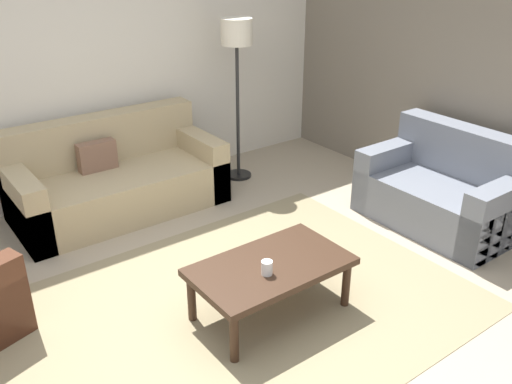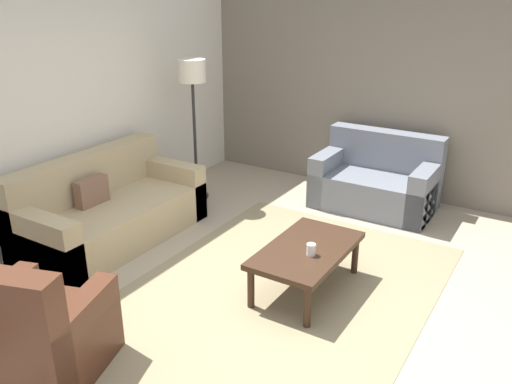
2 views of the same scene
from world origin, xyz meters
The scene contains 9 objects.
ground_plane centered at (0.00, 0.00, 0.00)m, with size 8.00×8.00×0.00m, color tan.
rear_partition centered at (0.00, 2.60, 1.40)m, with size 6.00×0.12×2.80m, color silver.
stone_feature_panel centered at (3.00, 0.00, 1.40)m, with size 0.12×5.20×2.80m, color slate.
area_rug centered at (0.00, 0.00, 0.00)m, with size 3.58×2.43×0.01m, color #918260.
couch_main centered at (0.12, 2.08, 0.30)m, with size 1.97×0.95×0.88m.
couch_loveseat centered at (2.46, -0.04, 0.30)m, with size 0.85×1.38×0.88m.
coffee_table centered at (0.30, -0.17, 0.36)m, with size 1.10×0.64×0.41m.
cup centered at (0.20, -0.26, 0.46)m, with size 0.08×0.08×0.10m, color white.
lamp_standing centered at (1.53, 1.97, 1.41)m, with size 0.32×0.32×1.71m.
Camera 1 is at (-1.71, -2.70, 2.47)m, focal length 38.71 mm.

